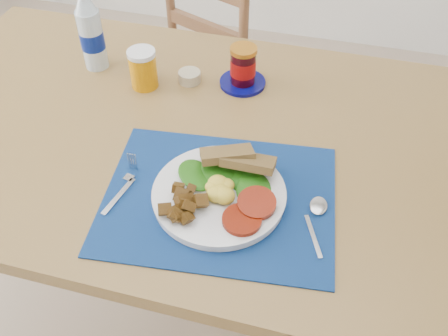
% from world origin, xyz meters
% --- Properties ---
extents(table, '(1.40, 0.90, 0.75)m').
position_xyz_m(table, '(0.00, 0.20, 0.67)').
color(table, brown).
rests_on(table, ground).
extents(chair_far, '(0.49, 0.48, 1.03)m').
position_xyz_m(chair_far, '(-0.06, 0.94, 0.53)').
color(chair_far, brown).
rests_on(chair_far, ground).
extents(placemat, '(0.52, 0.43, 0.00)m').
position_xyz_m(placemat, '(0.18, 0.01, 0.75)').
color(placemat, black).
rests_on(placemat, table).
extents(breakfast_plate, '(0.28, 0.28, 0.07)m').
position_xyz_m(breakfast_plate, '(0.18, 0.01, 0.77)').
color(breakfast_plate, silver).
rests_on(breakfast_plate, placemat).
extents(fork, '(0.03, 0.16, 0.00)m').
position_xyz_m(fork, '(-0.02, -0.01, 0.76)').
color(fork, '#B2B5BA').
rests_on(fork, placemat).
extents(spoon, '(0.05, 0.15, 0.00)m').
position_xyz_m(spoon, '(0.39, 0.01, 0.76)').
color(spoon, '#B2B5BA').
rests_on(spoon, placemat).
extents(water_bottle, '(0.06, 0.06, 0.22)m').
position_xyz_m(water_bottle, '(-0.28, 0.40, 0.85)').
color(water_bottle, '#ADBFCC').
rests_on(water_bottle, table).
extents(juice_glass, '(0.07, 0.07, 0.10)m').
position_xyz_m(juice_glass, '(-0.12, 0.35, 0.80)').
color(juice_glass, '#C37805').
rests_on(juice_glass, table).
extents(ramekin, '(0.06, 0.06, 0.03)m').
position_xyz_m(ramekin, '(-0.01, 0.40, 0.76)').
color(ramekin, tan).
rests_on(ramekin, table).
extents(jam_on_saucer, '(0.12, 0.12, 0.11)m').
position_xyz_m(jam_on_saucer, '(0.13, 0.42, 0.80)').
color(jam_on_saucer, '#050756').
rests_on(jam_on_saucer, table).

